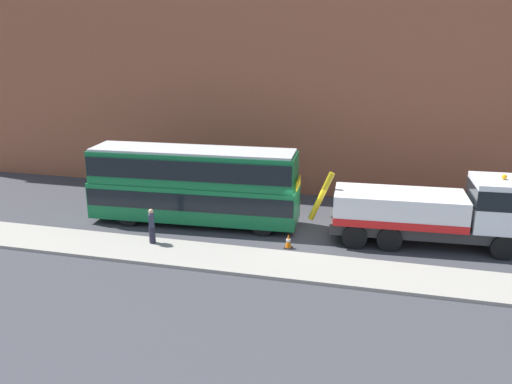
# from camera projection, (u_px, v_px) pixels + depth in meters

# --- Properties ---
(ground_plane) EXTENTS (120.00, 120.00, 0.00)m
(ground_plane) POSITION_uv_depth(u_px,v_px,m) (313.00, 234.00, 26.98)
(ground_plane) COLOR #38383D
(near_kerb) EXTENTS (60.00, 2.80, 0.15)m
(near_kerb) POSITION_uv_depth(u_px,v_px,m) (299.00, 267.00, 23.07)
(near_kerb) COLOR gray
(near_kerb) RESTS_ON ground_plane
(building_facade) EXTENTS (60.00, 1.50, 16.00)m
(building_facade) POSITION_uv_depth(u_px,v_px,m) (335.00, 62.00, 31.09)
(building_facade) COLOR #935138
(building_facade) RESTS_ON ground_plane
(recovery_tow_truck) EXTENTS (10.21, 3.15, 3.67)m
(recovery_tow_truck) POSITION_uv_depth(u_px,v_px,m) (438.00, 210.00, 25.04)
(recovery_tow_truck) COLOR #2D2D2D
(recovery_tow_truck) RESTS_ON ground_plane
(double_decker_bus) EXTENTS (11.15, 3.18, 4.06)m
(double_decker_bus) POSITION_uv_depth(u_px,v_px,m) (193.00, 183.00, 27.79)
(double_decker_bus) COLOR #146B38
(double_decker_bus) RESTS_ON ground_plane
(pedestrian_onlooker) EXTENTS (0.41, 0.47, 1.71)m
(pedestrian_onlooker) POSITION_uv_depth(u_px,v_px,m) (152.00, 226.00, 25.19)
(pedestrian_onlooker) COLOR #232333
(pedestrian_onlooker) RESTS_ON near_kerb
(traffic_cone_near_bus) EXTENTS (0.36, 0.36, 0.72)m
(traffic_cone_near_bus) POSITION_uv_depth(u_px,v_px,m) (288.00, 241.00, 25.12)
(traffic_cone_near_bus) COLOR orange
(traffic_cone_near_bus) RESTS_ON ground_plane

